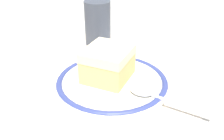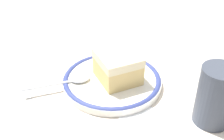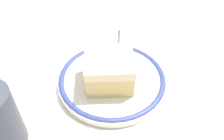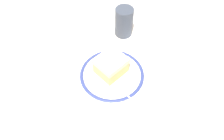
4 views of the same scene
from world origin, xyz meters
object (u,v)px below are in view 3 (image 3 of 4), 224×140
Objects in this scene: spoon at (120,50)px; napkin at (27,89)px; plate at (112,80)px; cake_slice at (107,71)px.

napkin is (-0.19, -0.02, -0.02)m from spoon.
napkin is (-0.15, 0.04, -0.01)m from plate.
spoon is at bearing 54.75° from plate.
plate is 0.08m from spoon.
spoon is (0.06, 0.07, -0.02)m from cake_slice.
cake_slice reaches higher than napkin.
napkin is (-0.13, 0.05, -0.04)m from cake_slice.
spoon is 0.90× the size of napkin.
napkin is at bearing -174.61° from spoon.
plate is 0.04m from cake_slice.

